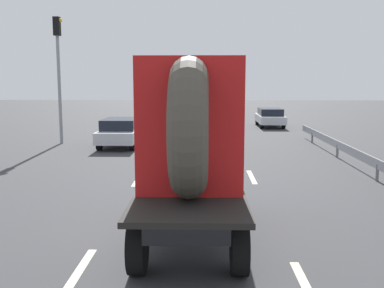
# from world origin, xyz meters

# --- Properties ---
(ground_plane) EXTENTS (120.00, 120.00, 0.00)m
(ground_plane) POSITION_xyz_m (0.00, 0.00, 0.00)
(ground_plane) COLOR #38383A
(flatbed_truck) EXTENTS (2.02, 4.89, 3.65)m
(flatbed_truck) POSITION_xyz_m (0.34, -0.54, 1.77)
(flatbed_truck) COLOR black
(flatbed_truck) RESTS_ON ground_plane
(distant_sedan) EXTENTS (1.77, 4.13, 1.35)m
(distant_sedan) POSITION_xyz_m (-3.40, 12.13, 0.72)
(distant_sedan) COLOR black
(distant_sedan) RESTS_ON ground_plane
(traffic_light) EXTENTS (0.42, 0.36, 6.26)m
(traffic_light) POSITION_xyz_m (-6.61, 13.04, 4.05)
(traffic_light) COLOR gray
(traffic_light) RESTS_ON ground_plane
(guardrail) EXTENTS (0.10, 17.51, 0.71)m
(guardrail) POSITION_xyz_m (6.18, 6.92, 0.53)
(guardrail) COLOR gray
(guardrail) RESTS_ON ground_plane
(lane_dash_left_near) EXTENTS (0.16, 2.33, 0.01)m
(lane_dash_left_near) POSITION_xyz_m (-1.53, -2.55, 0.00)
(lane_dash_left_near) COLOR beige
(lane_dash_left_near) RESTS_ON ground_plane
(lane_dash_left_far) EXTENTS (0.16, 2.17, 0.01)m
(lane_dash_left_far) POSITION_xyz_m (-1.53, 4.85, 0.00)
(lane_dash_left_far) COLOR beige
(lane_dash_left_far) RESTS_ON ground_plane
(lane_dash_right_far) EXTENTS (0.16, 2.12, 0.01)m
(lane_dash_right_far) POSITION_xyz_m (2.22, 5.23, 0.00)
(lane_dash_right_far) COLOR beige
(lane_dash_right_far) RESTS_ON ground_plane
(oncoming_car) EXTENTS (1.66, 3.86, 1.26)m
(oncoming_car) POSITION_xyz_m (5.16, 21.31, 0.68)
(oncoming_car) COLOR black
(oncoming_car) RESTS_ON ground_plane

